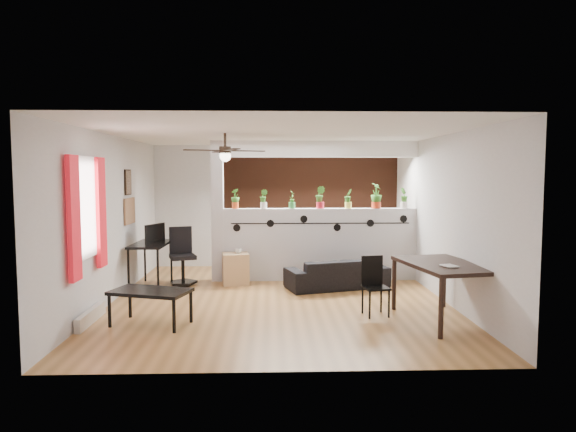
{
  "coord_description": "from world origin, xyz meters",
  "views": [
    {
      "loc": [
        -0.12,
        -8.02,
        1.99
      ],
      "look_at": [
        0.17,
        0.6,
        1.28
      ],
      "focal_mm": 32.0,
      "sensor_mm": 36.0,
      "label": 1
    }
  ],
  "objects_px": {
    "ceiling_fan": "(225,152)",
    "potted_plant_0": "(235,198)",
    "potted_plant_6": "(404,197)",
    "cube_shelf": "(236,269)",
    "potted_plant_5": "(376,195)",
    "coffee_table": "(151,294)",
    "computer_desk": "(151,247)",
    "folding_chair": "(374,280)",
    "potted_plant_4": "(348,198)",
    "sofa": "(337,274)",
    "potted_plant_2": "(292,198)",
    "potted_plant_3": "(320,197)",
    "potted_plant_1": "(264,198)",
    "dining_table": "(443,269)",
    "cup": "(238,251)",
    "office_chair": "(182,260)"
  },
  "relations": [
    {
      "from": "ceiling_fan",
      "to": "potted_plant_0",
      "type": "distance_m",
      "value": 1.96
    },
    {
      "from": "potted_plant_6",
      "to": "cube_shelf",
      "type": "height_order",
      "value": "potted_plant_6"
    },
    {
      "from": "potted_plant_5",
      "to": "cube_shelf",
      "type": "height_order",
      "value": "potted_plant_5"
    },
    {
      "from": "cube_shelf",
      "to": "coffee_table",
      "type": "xyz_separation_m",
      "value": [
        -0.95,
        -2.48,
        0.14
      ]
    },
    {
      "from": "computer_desk",
      "to": "folding_chair",
      "type": "bearing_deg",
      "value": -27.63
    },
    {
      "from": "potted_plant_0",
      "to": "potted_plant_4",
      "type": "relative_size",
      "value": 1.0
    },
    {
      "from": "potted_plant_4",
      "to": "computer_desk",
      "type": "xyz_separation_m",
      "value": [
        -3.56,
        -0.53,
        -0.84
      ]
    },
    {
      "from": "ceiling_fan",
      "to": "sofa",
      "type": "bearing_deg",
      "value": 31.27
    },
    {
      "from": "potted_plant_2",
      "to": "potted_plant_3",
      "type": "relative_size",
      "value": 0.85
    },
    {
      "from": "potted_plant_4",
      "to": "ceiling_fan",
      "type": "bearing_deg",
      "value": -139.76
    },
    {
      "from": "potted_plant_1",
      "to": "sofa",
      "type": "bearing_deg",
      "value": -27.95
    },
    {
      "from": "potted_plant_1",
      "to": "folding_chair",
      "type": "height_order",
      "value": "potted_plant_1"
    },
    {
      "from": "potted_plant_3",
      "to": "sofa",
      "type": "bearing_deg",
      "value": -70.91
    },
    {
      "from": "potted_plant_0",
      "to": "cube_shelf",
      "type": "relative_size",
      "value": 0.66
    },
    {
      "from": "potted_plant_2",
      "to": "coffee_table",
      "type": "bearing_deg",
      "value": -125.18
    },
    {
      "from": "ceiling_fan",
      "to": "sofa",
      "type": "xyz_separation_m",
      "value": [
        1.84,
        1.12,
        -2.07
      ]
    },
    {
      "from": "potted_plant_2",
      "to": "dining_table",
      "type": "height_order",
      "value": "potted_plant_2"
    },
    {
      "from": "potted_plant_6",
      "to": "computer_desk",
      "type": "height_order",
      "value": "potted_plant_6"
    },
    {
      "from": "cup",
      "to": "office_chair",
      "type": "height_order",
      "value": "office_chair"
    },
    {
      "from": "folding_chair",
      "to": "ceiling_fan",
      "type": "bearing_deg",
      "value": 164.33
    },
    {
      "from": "potted_plant_4",
      "to": "sofa",
      "type": "bearing_deg",
      "value": -112.95
    },
    {
      "from": "potted_plant_1",
      "to": "cube_shelf",
      "type": "distance_m",
      "value": 1.4
    },
    {
      "from": "dining_table",
      "to": "folding_chair",
      "type": "bearing_deg",
      "value": 156.95
    },
    {
      "from": "ceiling_fan",
      "to": "office_chair",
      "type": "distance_m",
      "value": 2.58
    },
    {
      "from": "sofa",
      "to": "coffee_table",
      "type": "height_order",
      "value": "sofa"
    },
    {
      "from": "potted_plant_1",
      "to": "potted_plant_4",
      "type": "distance_m",
      "value": 1.58
    },
    {
      "from": "potted_plant_5",
      "to": "coffee_table",
      "type": "height_order",
      "value": "potted_plant_5"
    },
    {
      "from": "potted_plant_3",
      "to": "coffee_table",
      "type": "height_order",
      "value": "potted_plant_3"
    },
    {
      "from": "office_chair",
      "to": "folding_chair",
      "type": "xyz_separation_m",
      "value": [
        3.06,
        -2.12,
        0.04
      ]
    },
    {
      "from": "ceiling_fan",
      "to": "cup",
      "type": "xyz_separation_m",
      "value": [
        0.09,
        1.46,
        -1.71
      ]
    },
    {
      "from": "potted_plant_2",
      "to": "folding_chair",
      "type": "distance_m",
      "value": 2.83
    },
    {
      "from": "potted_plant_4",
      "to": "potted_plant_5",
      "type": "xyz_separation_m",
      "value": [
        0.53,
        0.0,
        0.05
      ]
    },
    {
      "from": "dining_table",
      "to": "coffee_table",
      "type": "relative_size",
      "value": 1.41
    },
    {
      "from": "potted_plant_0",
      "to": "potted_plant_5",
      "type": "distance_m",
      "value": 2.63
    },
    {
      "from": "cube_shelf",
      "to": "potted_plant_3",
      "type": "bearing_deg",
      "value": 3.62
    },
    {
      "from": "potted_plant_2",
      "to": "office_chair",
      "type": "relative_size",
      "value": 0.35
    },
    {
      "from": "office_chair",
      "to": "coffee_table",
      "type": "distance_m",
      "value": 2.53
    },
    {
      "from": "ceiling_fan",
      "to": "potted_plant_2",
      "type": "relative_size",
      "value": 3.35
    },
    {
      "from": "computer_desk",
      "to": "coffee_table",
      "type": "bearing_deg",
      "value": -77.18
    },
    {
      "from": "potted_plant_2",
      "to": "cube_shelf",
      "type": "relative_size",
      "value": 0.63
    },
    {
      "from": "potted_plant_3",
      "to": "cup",
      "type": "bearing_deg",
      "value": -167.31
    },
    {
      "from": "potted_plant_1",
      "to": "dining_table",
      "type": "distance_m",
      "value": 3.79
    },
    {
      "from": "cube_shelf",
      "to": "folding_chair",
      "type": "height_order",
      "value": "folding_chair"
    },
    {
      "from": "potted_plant_6",
      "to": "dining_table",
      "type": "xyz_separation_m",
      "value": [
        -0.18,
        -2.77,
        -0.85
      ]
    },
    {
      "from": "potted_plant_4",
      "to": "dining_table",
      "type": "distance_m",
      "value": 3.02
    },
    {
      "from": "potted_plant_0",
      "to": "potted_plant_2",
      "type": "xyz_separation_m",
      "value": [
        1.05,
        -0.0,
        -0.01
      ]
    },
    {
      "from": "ceiling_fan",
      "to": "potted_plant_5",
      "type": "height_order",
      "value": "ceiling_fan"
    },
    {
      "from": "potted_plant_6",
      "to": "coffee_table",
      "type": "xyz_separation_m",
      "value": [
        -4.09,
        -2.82,
        -1.14
      ]
    },
    {
      "from": "potted_plant_6",
      "to": "potted_plant_0",
      "type": "bearing_deg",
      "value": 180.0
    },
    {
      "from": "dining_table",
      "to": "potted_plant_5",
      "type": "bearing_deg",
      "value": 97.21
    }
  ]
}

